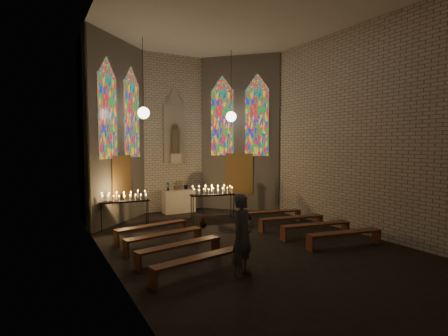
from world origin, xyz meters
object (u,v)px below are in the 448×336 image
(votive_stand_right, at_px, (213,192))
(visitor, at_px, (243,235))
(aisle_flower_pot, at_px, (203,221))
(votive_stand_left, at_px, (124,199))
(altar, at_px, (179,201))

(votive_stand_right, height_order, visitor, visitor)
(aisle_flower_pot, xyz_separation_m, votive_stand_left, (-2.55, 1.17, 0.85))
(aisle_flower_pot, height_order, votive_stand_left, votive_stand_left)
(votive_stand_right, xyz_separation_m, visitor, (-2.01, -5.49, -0.17))
(aisle_flower_pot, xyz_separation_m, visitor, (-1.17, -4.62, 0.71))
(altar, bearing_deg, visitor, -100.46)
(aisle_flower_pot, distance_m, votive_stand_left, 2.94)
(altar, bearing_deg, votive_stand_right, -74.54)
(altar, bearing_deg, votive_stand_left, -146.47)
(aisle_flower_pot, bearing_deg, votive_stand_right, 46.33)
(votive_stand_right, bearing_deg, visitor, -99.99)
(altar, relative_size, votive_stand_right, 0.77)
(votive_stand_left, relative_size, visitor, 0.93)
(votive_stand_right, distance_m, visitor, 5.85)
(altar, distance_m, votive_stand_left, 3.40)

